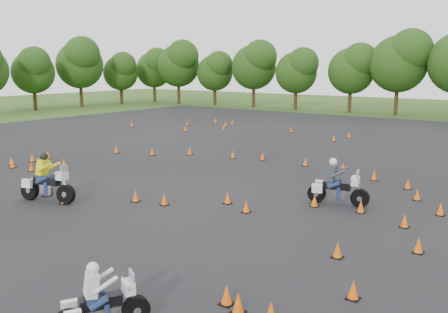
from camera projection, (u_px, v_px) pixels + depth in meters
ground at (166, 200)px, 20.21m from camera, size 140.00×140.00×0.00m
asphalt_pad at (247, 174)px, 24.98m from camera, size 62.00×62.00×0.00m
traffic_cones at (243, 171)px, 24.63m from camera, size 36.24×32.91×0.45m
rider_grey at (339, 181)px, 19.37m from camera, size 2.50×1.16×1.86m
rider_yellow at (46, 178)px, 19.72m from camera, size 2.65×1.40×1.96m
rider_white at (102, 295)px, 10.17m from camera, size 1.48×2.03×1.53m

